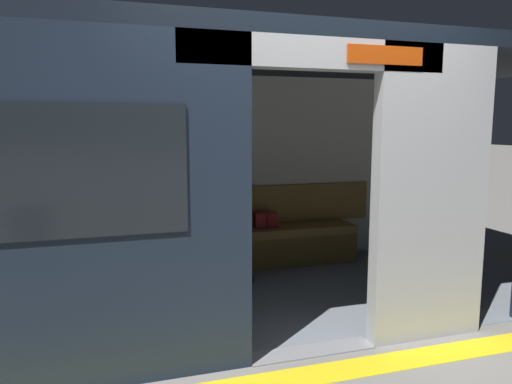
{
  "coord_description": "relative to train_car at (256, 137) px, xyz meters",
  "views": [
    {
      "loc": [
        1.31,
        2.92,
        1.58
      ],
      "look_at": [
        0.05,
        -1.16,
        0.99
      ],
      "focal_mm": 33.47,
      "sensor_mm": 36.0,
      "label": 1
    }
  ],
  "objects": [
    {
      "name": "person_seated",
      "position": [
        0.05,
        -0.89,
        -0.82
      ],
      "size": [
        0.55,
        0.68,
        1.17
      ],
      "color": "silver",
      "rests_on": "ground_plane"
    },
    {
      "name": "handbag",
      "position": [
        -0.42,
        -1.01,
        -0.96
      ],
      "size": [
        0.26,
        0.15,
        0.17
      ],
      "color": "maroon",
      "rests_on": "bench_seat"
    },
    {
      "name": "platform_edge_strip",
      "position": [
        -0.06,
        1.41,
        -1.48
      ],
      "size": [
        8.0,
        0.24,
        0.01
      ],
      "primitive_type": "cube",
      "color": "yellow",
      "rests_on": "ground_plane"
    },
    {
      "name": "train_car",
      "position": [
        0.0,
        0.0,
        0.0
      ],
      "size": [
        6.4,
        2.57,
        2.26
      ],
      "color": "#ADAFB5",
      "rests_on": "ground_plane"
    },
    {
      "name": "grab_pole_door",
      "position": [
        0.34,
        0.65,
        -0.42
      ],
      "size": [
        0.04,
        0.04,
        2.12
      ],
      "primitive_type": "cylinder",
      "color": "silver",
      "rests_on": "ground_plane"
    },
    {
      "name": "bench_seat",
      "position": [
        -0.06,
        -0.95,
        -1.14
      ],
      "size": [
        2.83,
        0.44,
        0.44
      ],
      "color": "olive",
      "rests_on": "ground_plane"
    },
    {
      "name": "ground_plane",
      "position": [
        -0.06,
        1.11,
        -1.48
      ],
      "size": [
        60.0,
        60.0,
        0.0
      ],
      "primitive_type": "plane",
      "color": "gray"
    },
    {
      "name": "book",
      "position": [
        0.44,
        -1.03,
        -1.03
      ],
      "size": [
        0.23,
        0.26,
        0.03
      ],
      "primitive_type": "cube",
      "rotation": [
        0.0,
        0.0,
        0.41
      ],
      "color": "#26598C",
      "rests_on": "bench_seat"
    }
  ]
}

